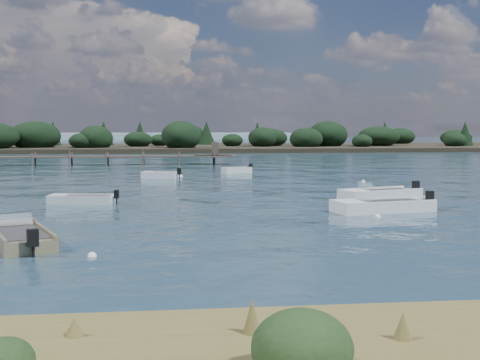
{
  "coord_description": "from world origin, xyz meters",
  "views": [
    {
      "loc": [
        -1.14,
        -25.0,
        4.39
      ],
      "look_at": [
        3.23,
        14.0,
        1.0
      ],
      "focal_mm": 45.0,
      "sensor_mm": 36.0,
      "label": 1
    }
  ],
  "objects": [
    {
      "name": "buoy_a",
      "position": [
        -3.92,
        -4.3,
        0.0
      ],
      "size": [
        0.32,
        0.32,
        0.32
      ],
      "primitive_type": "sphere",
      "color": "silver",
      "rests_on": "ground"
    },
    {
      "name": "far_headland",
      "position": [
        25.0,
        100.0,
        1.96
      ],
      "size": [
        190.0,
        40.0,
        5.8
      ],
      "color": "black",
      "rests_on": "ground"
    },
    {
      "name": "dinghy_near_olive",
      "position": [
        -6.94,
        -1.69,
        0.17
      ],
      "size": [
        3.57,
        5.31,
        1.29
      ],
      "color": "#73694D",
      "rests_on": "ground"
    },
    {
      "name": "buoy_extra_b",
      "position": [
        14.38,
        22.63,
        0.0
      ],
      "size": [
        0.32,
        0.32,
        0.32
      ],
      "primitive_type": "sphere",
      "color": "silver",
      "rests_on": "ground"
    },
    {
      "name": "shore_lip",
      "position": [
        0.0,
        -12.2,
        0.0
      ],
      "size": [
        160.0,
        0.6,
        0.3
      ],
      "primitive_type": "cube",
      "color": "black",
      "rests_on": "ground"
    },
    {
      "name": "tender_far_grey_b",
      "position": [
        5.12,
        33.67,
        0.16
      ],
      "size": [
        3.26,
        2.3,
        1.12
      ],
      "color": "#B3B9BB",
      "rests_on": "ground"
    },
    {
      "name": "tender_far_white",
      "position": [
        -2.27,
        28.02,
        0.17
      ],
      "size": [
        3.54,
        2.11,
        1.19
      ],
      "color": "silver",
      "rests_on": "ground"
    },
    {
      "name": "buoy_e",
      "position": [
        -0.4,
        29.89,
        0.0
      ],
      "size": [
        0.32,
        0.32,
        0.32
      ],
      "primitive_type": "sphere",
      "color": "silver",
      "rests_on": "ground"
    },
    {
      "name": "ground",
      "position": [
        0.0,
        60.0,
        0.0
      ],
      "size": [
        400.0,
        400.0,
        0.0
      ],
      "primitive_type": "plane",
      "color": "#192C3A",
      "rests_on": "ground"
    },
    {
      "name": "buoy_d",
      "position": [
        14.61,
        11.01,
        0.0
      ],
      "size": [
        0.32,
        0.32,
        0.32
      ],
      "primitive_type": "sphere",
      "color": "silver",
      "rests_on": "ground"
    },
    {
      "name": "buoy_b",
      "position": [
        8.88,
        3.41,
        0.0
      ],
      "size": [
        0.32,
        0.32,
        0.32
      ],
      "primitive_type": "sphere",
      "color": "silver",
      "rests_on": "ground"
    },
    {
      "name": "dinghy_mid_grey",
      "position": [
        -6.47,
        10.68,
        0.14
      ],
      "size": [
        4.13,
        1.95,
        1.02
      ],
      "color": "#B3B9BB",
      "rests_on": "ground"
    },
    {
      "name": "dinghy_mid_white_a",
      "position": [
        9.85,
        5.43,
        0.17
      ],
      "size": [
        5.82,
        3.0,
        1.33
      ],
      "color": "silver",
      "rests_on": "ground"
    },
    {
      "name": "dinghy_mid_white_b",
      "position": [
        11.61,
        10.83,
        0.18
      ],
      "size": [
        5.59,
        3.43,
        1.37
      ],
      "color": "silver",
      "rests_on": "ground"
    }
  ]
}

